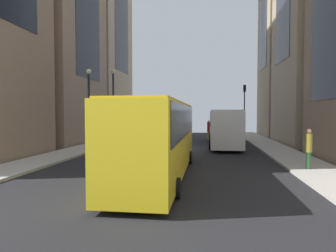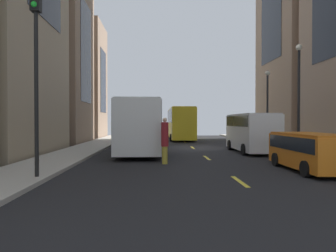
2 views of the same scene
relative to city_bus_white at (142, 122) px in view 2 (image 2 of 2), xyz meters
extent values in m
plane|color=black|center=(3.88, 2.62, -2.01)|extent=(42.95, 42.95, 0.00)
cube|color=#B2ADA3|center=(-4.19, 2.62, -1.93)|extent=(2.82, 44.00, 0.15)
cube|color=#B2ADA3|center=(11.94, 2.62, -1.93)|extent=(2.82, 44.00, 0.15)
cube|color=yellow|center=(3.88, -11.38, -2.00)|extent=(0.16, 2.00, 0.01)
cube|color=yellow|center=(3.88, -4.38, -2.00)|extent=(0.16, 2.00, 0.01)
cube|color=yellow|center=(3.88, 2.62, -2.00)|extent=(0.16, 2.00, 0.01)
cube|color=yellow|center=(3.88, 9.62, -2.00)|extent=(0.16, 2.00, 0.01)
cube|color=yellow|center=(3.88, 16.62, -2.00)|extent=(0.16, 2.00, 0.01)
cube|color=yellow|center=(3.88, 23.62, -2.00)|extent=(0.16, 2.00, 0.01)
cube|color=#937760|center=(-9.92, 8.50, 6.71)|extent=(8.26, 7.89, 17.44)
cube|color=#1E232D|center=(-9.92, 8.50, 6.71)|extent=(8.34, 4.34, 9.59)
cube|color=#937760|center=(-10.63, 18.21, 5.20)|extent=(9.67, 7.14, 14.42)
cube|color=#1E232D|center=(-10.63, 18.21, 5.20)|extent=(9.77, 3.93, 7.93)
cube|color=silver|center=(0.00, 0.00, -0.23)|extent=(2.55, 12.41, 3.00)
cube|color=black|center=(0.00, 0.00, 0.62)|extent=(2.60, 11.42, 1.20)
cube|color=beige|center=(0.00, 0.00, 1.31)|extent=(2.45, 11.91, 0.08)
cylinder|color=black|center=(-1.17, 3.85, -1.51)|extent=(0.46, 1.00, 1.00)
cylinder|color=black|center=(1.17, 3.85, -1.51)|extent=(0.46, 1.00, 1.00)
cylinder|color=black|center=(-1.17, -3.85, -1.51)|extent=(0.46, 1.00, 1.00)
cylinder|color=black|center=(1.17, -3.85, -1.51)|extent=(0.46, 1.00, 1.00)
cube|color=yellow|center=(3.79, 14.45, -0.15)|extent=(2.45, 12.06, 3.30)
cube|color=black|center=(3.79, 14.45, 0.71)|extent=(2.50, 11.10, 1.48)
cube|color=gold|center=(3.79, 14.45, 1.54)|extent=(2.35, 11.58, 0.08)
cylinder|color=black|center=(2.66, 18.19, -1.63)|extent=(0.44, 0.76, 0.76)
cylinder|color=black|center=(4.91, 18.19, -1.63)|extent=(0.44, 0.76, 0.76)
cylinder|color=black|center=(2.66, 10.71, -1.63)|extent=(0.44, 0.76, 0.76)
cylinder|color=black|center=(4.91, 10.71, -1.63)|extent=(0.44, 0.76, 0.76)
cube|color=white|center=(7.39, -1.31, -0.66)|extent=(2.05, 5.91, 2.30)
cube|color=black|center=(7.39, -1.31, 0.09)|extent=(2.09, 5.44, 0.69)
cube|color=silver|center=(7.39, -1.31, 0.53)|extent=(1.97, 5.67, 0.08)
cylinder|color=black|center=(6.44, 0.52, -1.65)|extent=(0.37, 0.72, 0.72)
cylinder|color=black|center=(8.33, 0.52, -1.65)|extent=(0.37, 0.72, 0.72)
cylinder|color=black|center=(6.44, -3.15, -1.65)|extent=(0.37, 0.72, 0.72)
cylinder|color=black|center=(8.33, -3.15, -1.65)|extent=(0.37, 0.72, 0.72)
cube|color=orange|center=(7.47, -9.21, -1.17)|extent=(1.86, 4.64, 1.33)
cube|color=black|center=(7.47, -9.21, -0.84)|extent=(1.90, 4.27, 0.56)
cube|color=#BE6115|center=(7.47, -9.21, -0.47)|extent=(1.79, 4.46, 0.08)
cylinder|color=black|center=(6.62, -7.77, -1.70)|extent=(0.33, 0.62, 0.62)
cylinder|color=black|center=(8.33, -7.77, -1.70)|extent=(0.33, 0.62, 0.62)
cylinder|color=black|center=(6.62, -10.65, -1.70)|extent=(0.33, 0.62, 0.62)
cylinder|color=gold|center=(1.42, -6.82, -1.58)|extent=(0.27, 0.27, 0.86)
cylinder|color=maroon|center=(1.42, -6.82, -0.56)|extent=(0.36, 0.36, 1.18)
sphere|color=beige|center=(1.42, -6.82, 0.14)|extent=(0.22, 0.22, 0.22)
cylinder|color=#336B38|center=(-3.78, 12.32, -1.42)|extent=(0.26, 0.26, 0.88)
cylinder|color=gold|center=(-3.78, 12.32, -0.50)|extent=(0.34, 0.34, 0.97)
sphere|color=tan|center=(-3.78, 12.32, 0.12)|extent=(0.25, 0.25, 0.25)
cylinder|color=black|center=(-3.18, -10.96, 1.01)|extent=(0.14, 0.14, 5.74)
sphere|color=green|center=(-3.18, -11.13, 4.07)|extent=(0.20, 0.20, 0.20)
cylinder|color=black|center=(11.04, -0.41, 1.62)|extent=(0.18, 0.18, 6.96)
sphere|color=silver|center=(11.04, -0.41, 5.28)|extent=(0.44, 0.44, 0.44)
cylinder|color=black|center=(11.04, 5.77, 1.19)|extent=(0.18, 0.18, 6.11)
sphere|color=silver|center=(11.04, 5.77, 4.43)|extent=(0.44, 0.44, 0.44)
camera|label=1|loc=(1.45, 28.68, 1.05)|focal=31.70mm
camera|label=2|loc=(1.00, -21.99, 0.06)|focal=33.33mm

